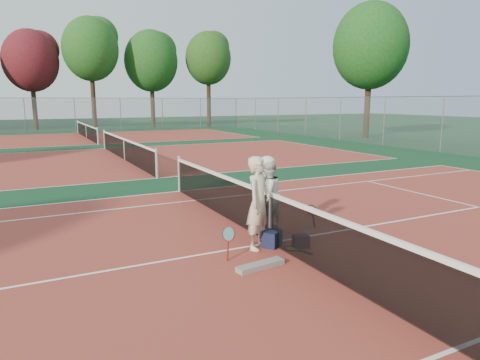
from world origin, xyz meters
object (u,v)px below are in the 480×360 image
water_bottle (307,238)px  player_a (259,203)px  sports_bag_navy (272,239)px  sports_bag_purple (301,241)px  racket_red (229,243)px  player_b (267,195)px  racket_spare (291,249)px  racket_black_held (312,217)px  net_main (270,218)px

water_bottle → player_a: bearing=161.5°
player_a → sports_bag_navy: 0.78m
water_bottle → sports_bag_purple: bearing=-168.4°
racket_red → player_b: bearing=-12.9°
racket_spare → water_bottle: (0.38, 0.05, 0.14)m
player_b → sports_bag_navy: bearing=45.7°
racket_black_held → water_bottle: (-0.71, -0.81, -0.13)m
net_main → sports_bag_purple: net_main is taller
player_a → racket_red: player_a is taller
sports_bag_purple → sports_bag_navy: bearing=147.1°
player_a → racket_spare: (0.52, -0.35, -0.87)m
racket_red → racket_spare: racket_red is taller
player_a → sports_bag_navy: size_ratio=4.47×
sports_bag_navy → racket_red: bearing=-168.3°
racket_red → player_a: bearing=-33.1°
net_main → water_bottle: size_ratio=36.60×
net_main → sports_bag_navy: (-0.06, -0.18, -0.35)m
sports_bag_navy → water_bottle: bearing=-23.4°
player_b → sports_bag_purple: (0.02, -1.26, -0.66)m
racket_red → racket_black_held: 2.48m
racket_spare → sports_bag_navy: 0.42m
racket_black_held → racket_spare: size_ratio=0.94×
racket_spare → racket_red: bearing=62.5°
player_a → sports_bag_purple: 1.12m
player_b → water_bottle: player_b is taller
sports_bag_navy → player_a: bearing=173.0°
net_main → sports_bag_purple: 0.73m
sports_bag_navy → water_bottle: (0.62, -0.27, -0.01)m
racket_black_held → water_bottle: 1.08m
player_a → racket_spare: bearing=-70.7°
water_bottle → net_main: bearing=141.0°
racket_spare → net_main: bearing=-3.8°
racket_red → sports_bag_navy: bearing=-39.9°
racket_spare → sports_bag_purple: sports_bag_purple is taller
player_a → player_b: player_a is taller
sports_bag_navy → racket_spare: bearing=-53.5°
sports_bag_navy → racket_black_held: bearing=22.2°
racket_red → net_main: bearing=-31.8°
player_a → sports_bag_navy: (0.29, -0.04, -0.73)m
player_b → water_bottle: size_ratio=5.20×
player_b → racket_black_held: 1.10m
net_main → player_a: player_a is taller
racket_black_held → sports_bag_navy: bearing=-9.0°
racket_red → sports_bag_navy: racket_red is taller
racket_black_held → racket_red: bearing=-13.5°
player_a → sports_bag_navy: player_a is taller
racket_red → racket_spare: (1.27, -0.10, -0.28)m
net_main → sports_bag_purple: bearing=-50.3°
racket_spare → water_bottle: bearing=-105.1°
water_bottle → racket_red: bearing=178.2°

